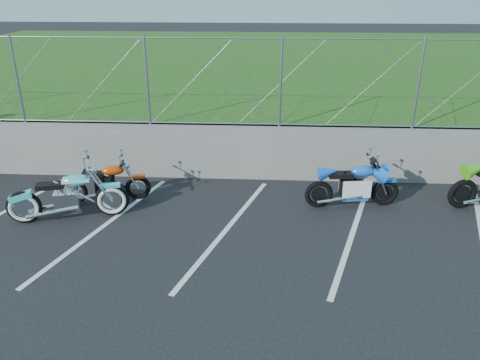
{
  "coord_description": "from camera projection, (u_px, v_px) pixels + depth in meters",
  "views": [
    {
      "loc": [
        0.68,
        -6.89,
        4.46
      ],
      "look_at": [
        0.22,
        1.3,
        0.89
      ],
      "focal_mm": 35.0,
      "sensor_mm": 36.0,
      "label": 1
    }
  ],
  "objects": [
    {
      "name": "retaining_wall",
      "position": [
        236.0,
        152.0,
        11.06
      ],
      "size": [
        30.0,
        0.22,
        1.3
      ],
      "primitive_type": "cube",
      "color": "#62625E",
      "rests_on": "ground"
    },
    {
      "name": "sportbike_blue",
      "position": [
        354.0,
        187.0,
        9.73
      ],
      "size": [
        2.0,
        0.71,
        1.04
      ],
      "rotation": [
        0.0,
        0.0,
        0.13
      ],
      "color": "black",
      "rests_on": "ground"
    },
    {
      "name": "cruiser_turquoise",
      "position": [
        69.0,
        198.0,
        9.2
      ],
      "size": [
        2.3,
        0.82,
        1.16
      ],
      "rotation": [
        0.0,
        0.0,
        0.25
      ],
      "color": "black",
      "rests_on": "ground"
    },
    {
      "name": "ground",
      "position": [
        223.0,
        256.0,
        8.12
      ],
      "size": [
        90.0,
        90.0,
        0.0
      ],
      "primitive_type": "plane",
      "color": "black",
      "rests_on": "ground"
    },
    {
      "name": "parking_lines",
      "position": [
        290.0,
        230.0,
        8.97
      ],
      "size": [
        18.29,
        4.31,
        0.01
      ],
      "color": "silver",
      "rests_on": "ground"
    },
    {
      "name": "naked_orange",
      "position": [
        107.0,
        184.0,
        9.95
      ],
      "size": [
        1.85,
        0.66,
        0.93
      ],
      "rotation": [
        0.0,
        0.0,
        0.23
      ],
      "color": "black",
      "rests_on": "ground"
    },
    {
      "name": "chain_link_fence",
      "position": [
        236.0,
        82.0,
        10.4
      ],
      "size": [
        28.0,
        0.03,
        2.0
      ],
      "color": "gray",
      "rests_on": "retaining_wall"
    },
    {
      "name": "grass_field",
      "position": [
        251.0,
        73.0,
        20.22
      ],
      "size": [
        30.0,
        20.0,
        1.3
      ],
      "primitive_type": "cube",
      "color": "#204612",
      "rests_on": "ground"
    }
  ]
}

